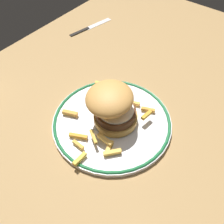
# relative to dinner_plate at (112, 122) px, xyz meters

# --- Properties ---
(ground_plane) EXTENTS (1.37, 1.03, 0.04)m
(ground_plane) POSITION_rel_dinner_plate_xyz_m (0.02, -0.04, -0.03)
(ground_plane) COLOR olive
(dinner_plate) EXTENTS (0.30, 0.30, 0.02)m
(dinner_plate) POSITION_rel_dinner_plate_xyz_m (0.00, 0.00, 0.00)
(dinner_plate) COLOR silver
(dinner_plate) RESTS_ON ground_plane
(burger) EXTENTS (0.14, 0.13, 0.11)m
(burger) POSITION_rel_dinner_plate_xyz_m (-0.00, -0.00, 0.06)
(burger) COLOR #C18F42
(burger) RESTS_ON dinner_plate
(fries_pile) EXTENTS (0.27, 0.19, 0.03)m
(fries_pile) POSITION_rel_dinner_plate_xyz_m (-0.02, 0.01, 0.01)
(fries_pile) COLOR gold
(fries_pile) RESTS_ON dinner_plate
(knife) EXTENTS (0.18, 0.05, 0.01)m
(knife) POSITION_rel_dinner_plate_xyz_m (0.29, 0.34, -0.01)
(knife) COLOR black
(knife) RESTS_ON ground_plane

